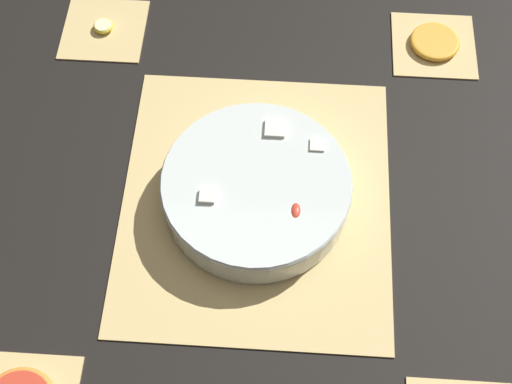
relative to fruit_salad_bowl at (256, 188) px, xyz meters
The scene contains 7 objects.
ground_plane 0.04m from the fruit_salad_bowl, 41.59° to the right, with size 6.00×6.00×0.00m, color black.
bamboo_mat_center 0.04m from the fruit_salad_bowl, 41.59° to the right, with size 0.47×0.41×0.01m.
coaster_mat_near_left 0.44m from the fruit_salad_bowl, 138.53° to the right, with size 0.15×0.15×0.01m.
coaster_mat_far_left 0.44m from the fruit_salad_bowl, 138.57° to the left, with size 0.15×0.15×0.01m.
fruit_salad_bowl is the anchor object (origin of this frame).
orange_slice_whole 0.44m from the fruit_salad_bowl, 138.57° to the left, with size 0.09×0.09×0.01m.
banana_coin_single 0.44m from the fruit_salad_bowl, 138.53° to the right, with size 0.04×0.04×0.01m.
Camera 1 is at (0.53, 0.03, 0.97)m, focal length 50.00 mm.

